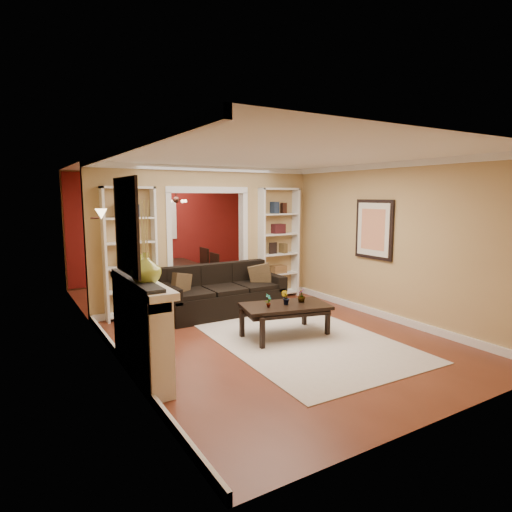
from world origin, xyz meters
TOP-DOWN VIEW (x-y plane):
  - floor at (0.00, 0.00)m, footprint 8.00×8.00m
  - ceiling at (0.00, 0.00)m, footprint 8.00×8.00m
  - wall_back at (0.00, 4.00)m, footprint 8.00×0.00m
  - wall_front at (0.00, -4.00)m, footprint 8.00×0.00m
  - wall_left at (-2.25, 0.00)m, footprint 0.00×8.00m
  - wall_right at (2.25, 0.00)m, footprint 0.00×8.00m
  - partition_wall at (0.00, 1.20)m, footprint 4.50×0.15m
  - red_back_panel at (0.00, 3.97)m, footprint 4.44×0.04m
  - dining_window at (0.00, 3.93)m, footprint 0.78×0.03m
  - area_rug at (0.31, -1.56)m, footprint 2.40×3.31m
  - sofa at (-0.06, 0.45)m, footprint 2.25×0.97m
  - pillow_left at (-0.85, 0.43)m, footprint 0.39×0.26m
  - pillow_right at (0.74, 0.43)m, footprint 0.41×0.32m
  - coffee_table at (0.19, -1.18)m, footprint 1.43×0.99m
  - plant_left at (-0.11, -1.18)m, footprint 0.13×0.11m
  - plant_center at (0.19, -1.18)m, footprint 0.15×0.15m
  - plant_right at (0.50, -1.18)m, footprint 0.16×0.16m
  - bookshelf_left at (-1.55, 1.03)m, footprint 0.90×0.30m
  - bookshelf_right at (1.55, 1.03)m, footprint 0.90×0.30m
  - fireplace at (-2.09, -1.50)m, footprint 0.32×1.70m
  - vase at (-2.09, -1.73)m, footprint 0.43×0.43m
  - mirror at (-2.23, -1.50)m, footprint 0.03×0.95m
  - wall_sconce at (-2.15, 0.55)m, footprint 0.18×0.18m
  - framed_art at (2.21, -1.00)m, footprint 0.04×0.85m
  - dining_table at (-0.03, 2.77)m, footprint 1.72×0.96m
  - dining_chair_nw at (-0.58, 2.47)m, footprint 0.53×0.53m
  - dining_chair_ne at (0.52, 2.47)m, footprint 0.52×0.52m
  - dining_chair_sw at (-0.58, 3.07)m, footprint 0.41×0.41m
  - dining_chair_se at (0.52, 3.07)m, footprint 0.57×0.57m
  - chandelier at (0.00, 2.70)m, footprint 0.50×0.50m

SIDE VIEW (x-z plane):
  - floor at x=0.00m, z-range 0.00..0.00m
  - area_rug at x=0.31m, z-range 0.00..0.01m
  - coffee_table at x=0.19m, z-range 0.00..0.50m
  - dining_table at x=-0.03m, z-range 0.00..0.61m
  - dining_chair_sw at x=-0.58m, z-range 0.00..0.77m
  - dining_chair_ne at x=0.52m, z-range 0.00..0.85m
  - sofa at x=-0.06m, z-range 0.00..0.88m
  - dining_chair_nw at x=-0.58m, z-range 0.00..0.89m
  - dining_chair_se at x=0.52m, z-range 0.00..0.91m
  - fireplace at x=-2.09m, z-range 0.00..1.16m
  - plant_left at x=-0.11m, z-range 0.50..0.70m
  - plant_right at x=0.50m, z-range 0.50..0.71m
  - plant_center at x=0.19m, z-range 0.50..0.71m
  - pillow_left at x=-0.85m, z-range 0.43..0.81m
  - pillow_right at x=0.74m, z-range 0.43..0.84m
  - bookshelf_left at x=-1.55m, z-range 0.00..2.30m
  - bookshelf_right at x=1.55m, z-range 0.00..2.30m
  - red_back_panel at x=0.00m, z-range 0.00..2.64m
  - vase at x=-2.09m, z-range 1.16..1.51m
  - wall_back at x=0.00m, z-range -2.65..5.35m
  - wall_front at x=0.00m, z-range -2.65..5.35m
  - wall_left at x=-2.25m, z-range -2.65..5.35m
  - wall_right at x=2.25m, z-range -2.65..5.35m
  - partition_wall at x=0.00m, z-range 0.00..2.70m
  - dining_window at x=0.00m, z-range 1.06..2.04m
  - framed_art at x=2.21m, z-range 1.02..2.08m
  - mirror at x=-2.23m, z-range 1.25..2.35m
  - wall_sconce at x=-2.15m, z-range 1.72..1.94m
  - chandelier at x=0.00m, z-range 1.87..2.17m
  - ceiling at x=0.00m, z-range 2.70..2.70m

